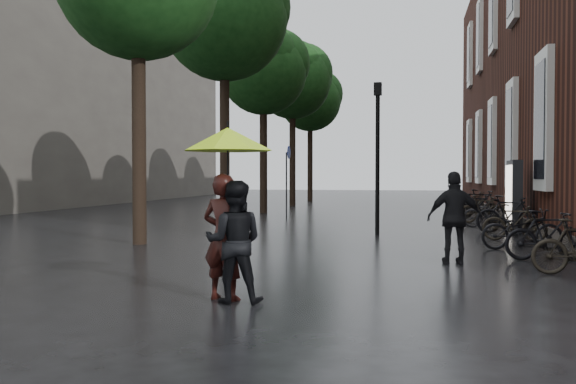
% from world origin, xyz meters
% --- Properties ---
extents(ground, '(120.00, 120.00, 0.00)m').
position_xyz_m(ground, '(0.00, 0.00, 0.00)').
color(ground, black).
extents(bg_building, '(16.00, 30.00, 14.00)m').
position_xyz_m(bg_building, '(-22.00, 28.00, 7.00)').
color(bg_building, '#47423D').
rests_on(bg_building, ground).
extents(street_trees, '(4.33, 34.03, 8.91)m').
position_xyz_m(street_trees, '(-3.99, 15.91, 6.34)').
color(street_trees, black).
rests_on(street_trees, ground).
extents(person_burgundy, '(0.66, 0.50, 1.63)m').
position_xyz_m(person_burgundy, '(-0.28, 1.32, 0.81)').
color(person_burgundy, black).
rests_on(person_burgundy, ground).
extents(person_black, '(0.82, 0.68, 1.54)m').
position_xyz_m(person_black, '(-0.10, 1.17, 0.77)').
color(person_black, black).
rests_on(person_black, ground).
extents(lime_umbrella, '(1.16, 1.16, 1.71)m').
position_xyz_m(lime_umbrella, '(-0.21, 1.25, 2.06)').
color(lime_umbrella, black).
rests_on(lime_umbrella, ground).
extents(pedestrian_walking, '(1.02, 0.52, 1.67)m').
position_xyz_m(pedestrian_walking, '(2.86, 5.15, 0.84)').
color(pedestrian_walking, black).
rests_on(pedestrian_walking, ground).
extents(parked_bicycles, '(2.13, 18.45, 1.05)m').
position_xyz_m(parked_bicycles, '(4.59, 13.59, 0.47)').
color(parked_bicycles, black).
rests_on(parked_bicycles, ground).
extents(ad_lightbox, '(0.31, 1.35, 2.03)m').
position_xyz_m(ad_lightbox, '(4.99, 12.26, 1.02)').
color(ad_lightbox, black).
rests_on(ad_lightbox, ground).
extents(lamp_post, '(0.21, 0.21, 4.07)m').
position_xyz_m(lamp_post, '(1.20, 10.28, 2.47)').
color(lamp_post, black).
rests_on(lamp_post, ground).
extents(cycle_sign, '(0.15, 0.50, 2.76)m').
position_xyz_m(cycle_sign, '(-2.68, 17.37, 1.82)').
color(cycle_sign, '#262628').
rests_on(cycle_sign, ground).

